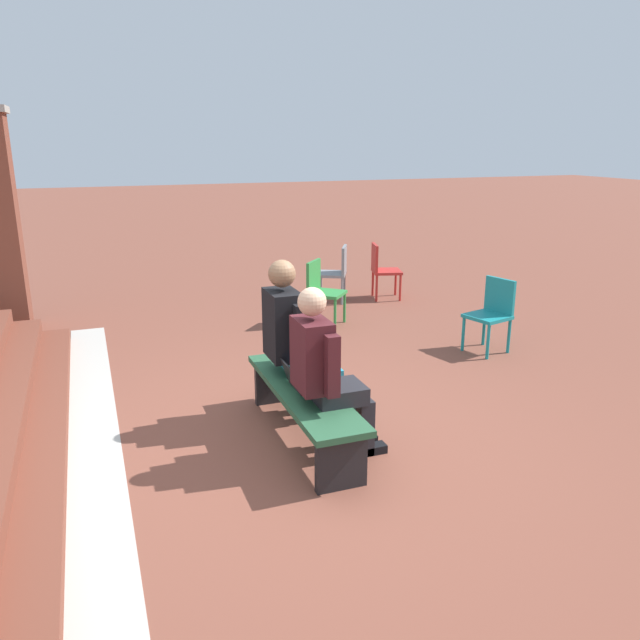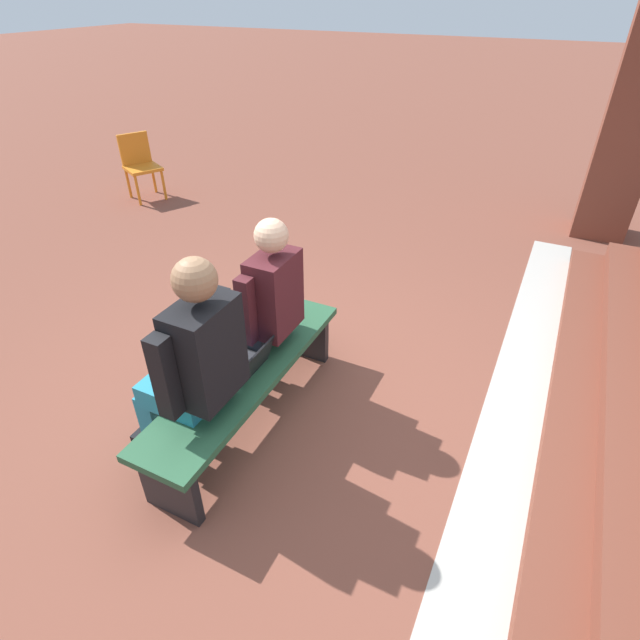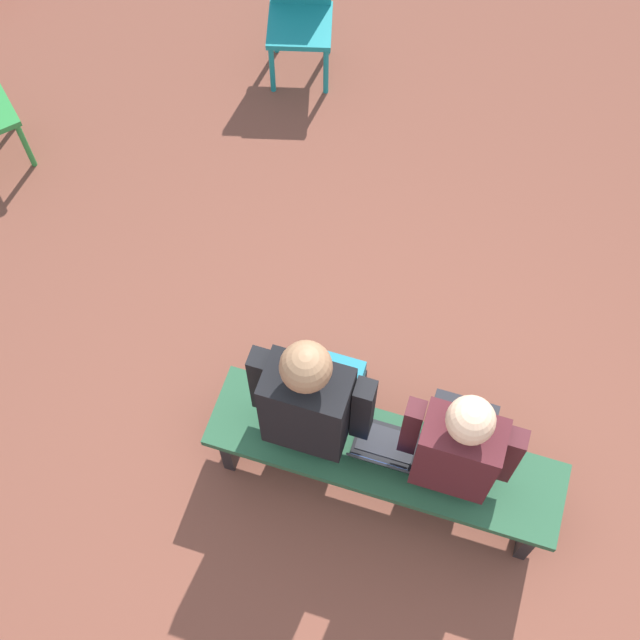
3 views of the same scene
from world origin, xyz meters
The scene contains 8 objects.
ground_plane centered at (0.00, 0.00, 0.00)m, with size 60.00×60.00×0.00m, color brown.
concrete_strip centered at (0.03, 1.41, 0.00)m, with size 7.73×0.40×0.01m, color #B7B2A8.
brick_pillar_left_of_steps centered at (-4.41, 1.84, 1.38)m, with size 0.64×0.64×2.73m.
bench centered at (0.03, -0.20, 0.35)m, with size 1.80×0.44×0.45m.
person_student centered at (-0.29, -0.26, 0.72)m, with size 0.55×0.69×1.35m.
person_adult centered at (0.42, -0.27, 0.75)m, with size 0.59×0.74×1.42m.
laptop centered at (0.04, -0.18, 0.50)m, with size 0.32×0.29×0.21m.
plastic_chair_near_bench_left centered at (-2.95, -3.85, 0.48)m, with size 0.56×0.56×0.84m.
Camera 2 is at (2.03, 1.31, 2.49)m, focal length 28.00 mm.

